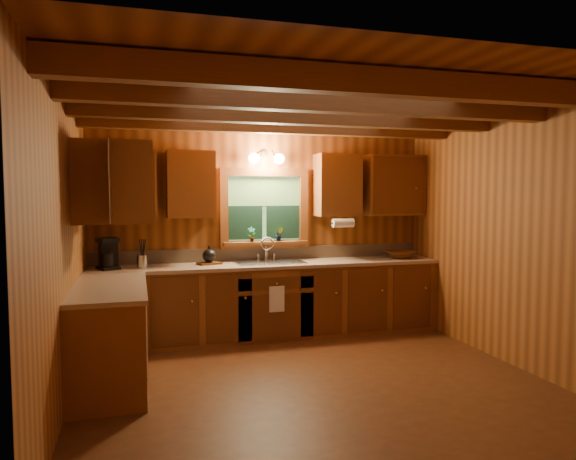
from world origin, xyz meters
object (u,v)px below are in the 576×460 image
Objects in this scene: cutting_board at (209,263)px; wicker_basket at (401,255)px; coffee_maker at (108,254)px; sink at (270,266)px.

cutting_board is 0.67× the size of wicker_basket.
coffee_maker reaches higher than wicker_basket.
wicker_basket is at bearing -19.38° from cutting_board.
wicker_basket is at bearing -1.57° from sink.
sink is 1.74m from wicker_basket.
sink is at bearing -24.45° from coffee_maker.
coffee_maker is 3.58m from wicker_basket.
coffee_maker is 1.35× the size of cutting_board.
coffee_maker is at bearing 166.39° from cutting_board.
sink is 0.73m from cutting_board.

